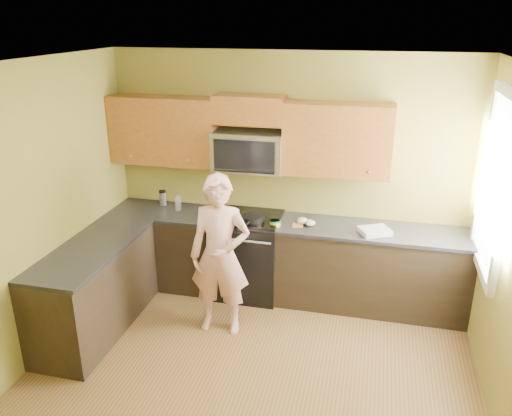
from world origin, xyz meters
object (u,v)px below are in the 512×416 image
(microwave, at_px, (249,169))
(butter_tub, at_px, (275,226))
(stove, at_px, (247,255))
(woman, at_px, (220,256))
(frying_pan, at_px, (253,220))
(travel_mug, at_px, (163,205))

(microwave, xyz_separation_m, butter_tub, (0.35, -0.26, -0.53))
(stove, bearing_deg, butter_tub, -21.19)
(stove, relative_size, woman, 0.58)
(frying_pan, bearing_deg, butter_tub, -3.75)
(frying_pan, distance_m, butter_tub, 0.26)
(frying_pan, bearing_deg, microwave, 116.83)
(stove, relative_size, microwave, 1.25)
(stove, height_order, butter_tub, butter_tub)
(microwave, height_order, frying_pan, microwave)
(butter_tub, height_order, travel_mug, travel_mug)
(frying_pan, bearing_deg, stove, 137.05)
(stove, xyz_separation_m, woman, (-0.07, -0.77, 0.35))
(microwave, xyz_separation_m, travel_mug, (-1.07, 0.06, -0.53))
(butter_tub, bearing_deg, frying_pan, 172.53)
(woman, relative_size, butter_tub, 13.96)
(butter_tub, relative_size, travel_mug, 0.66)
(stove, bearing_deg, frying_pan, -46.68)
(stove, xyz_separation_m, travel_mug, (-1.07, 0.18, 0.44))
(woman, xyz_separation_m, frying_pan, (0.17, 0.67, 0.13))
(butter_tub, bearing_deg, travel_mug, 167.31)
(stove, height_order, woman, woman)
(stove, bearing_deg, travel_mug, 170.26)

